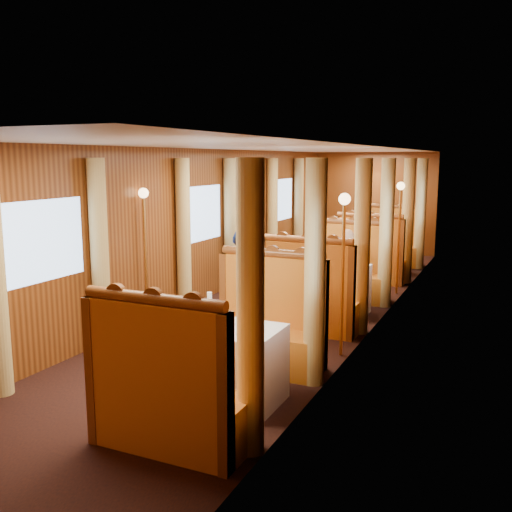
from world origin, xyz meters
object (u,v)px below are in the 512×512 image
Objects in this scene: steward at (246,251)px; banquette_near_fwd at (168,399)px; table_near at (226,364)px; teapot_right at (215,325)px; tea_tray at (214,325)px; rose_vase_far at (382,228)px; banquette_mid_aft at (350,274)px; table_mid at (332,290)px; table_far at (382,255)px; teapot_left at (202,320)px; banquette_near_aft at (267,331)px; rose_vase_mid at (332,254)px; banquette_mid_fwd at (310,302)px; banquette_far_fwd at (370,260)px; passenger at (347,258)px; teapot_back at (219,318)px; fruit_plate at (247,332)px; banquette_far_aft at (391,246)px.

banquette_near_fwd is at bearing 31.21° from steward.
table_near is 1.02m from banquette_near_fwd.
tea_tray is at bearing 130.99° from teapot_right.
banquette_mid_aft is at bearing -89.49° from rose_vase_far.
table_mid is at bearing 88.17° from tea_tray.
table_far is 0.62× the size of steward.
tea_tray is (-0.11, -4.54, 0.33)m from banquette_mid_aft.
banquette_mid_aft is 2.49m from table_far.
banquette_near_aft is at bearing 56.61° from teapot_left.
rose_vase_mid reaches higher than teapot_right.
banquette_mid_fwd reaches higher than tea_tray.
banquette_far_fwd reaches higher than passenger.
steward is (-1.51, -2.33, 0.43)m from banquette_far_fwd.
tea_tray is 0.94× the size of rose_vase_mid.
banquette_mid_fwd is at bearing 62.78° from teapot_left.
tea_tray is (-0.11, -1.04, 0.33)m from banquette_near_aft.
teapot_left reaches higher than tea_tray.
banquette_mid_aft is at bearing 90.00° from banquette_near_fwd.
banquette_mid_aft is 4.51m from teapot_back.
banquette_near_fwd is 2.03m from banquette_near_aft.
banquette_mid_fwd is 2.50m from teapot_back.
teapot_left is (-0.21, -1.10, 0.39)m from banquette_near_aft.
table_mid is 0.78× the size of banquette_mid_aft.
banquette_far_fwd is 1.76× the size of passenger.
banquette_mid_fwd and banquette_far_fwd have the same top height.
table_near is 4.97× the size of fruit_plate.
banquette_far_fwd is (0.00, -1.01, 0.05)m from table_far.
banquette_near_fwd reaches higher than rose_vase_mid.
banquette_near_aft is (0.00, 1.01, 0.05)m from table_near.
fruit_plate is 4.18m from steward.
banquette_near_fwd is 6.35× the size of fruit_plate.
teapot_left reaches higher than teapot_right.
teapot_right is 0.38× the size of rose_vase_far.
banquette_far_fwd is at bearing 90.00° from banquette_near_fwd.
banquette_near_fwd is 0.94m from teapot_right.
steward is (-1.49, 3.82, 0.05)m from teapot_right.
teapot_back reaches higher than table_mid.
passenger reaches higher than table_far.
teapot_left is at bearing -149.24° from teapot_back.
passenger is (-0.00, 5.30, 0.32)m from banquette_near_fwd.
teapot_left is at bearing -92.76° from passenger.
banquette_mid_fwd is at bearing -90.00° from table_mid.
rose_vase_far is (-0.02, 4.52, 0.50)m from banquette_mid_fwd.
rose_vase_far is at bearing 91.23° from banquette_far_fwd.
rose_vase_mid is (0.10, 3.51, 0.17)m from tea_tray.
table_near is at bearing 11.41° from tea_tray.
rose_vase_mid is at bearing -90.10° from banquette_far_aft.
banquette_far_fwd is at bearing -90.00° from table_far.
table_far is (0.00, 4.51, -0.05)m from banquette_mid_fwd.
banquette_mid_aft is (0.00, 5.53, 0.00)m from banquette_near_fwd.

